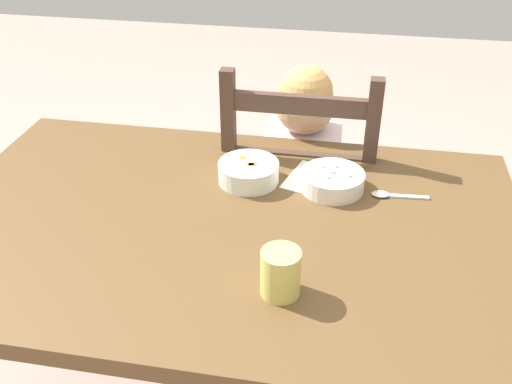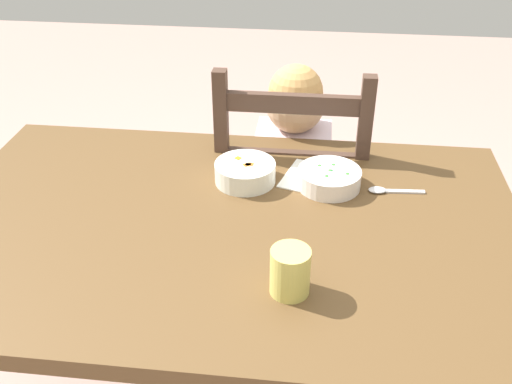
{
  "view_description": "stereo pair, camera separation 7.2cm",
  "coord_description": "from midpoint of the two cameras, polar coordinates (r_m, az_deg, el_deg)",
  "views": [
    {
      "loc": [
        0.26,
        -1.05,
        1.53
      ],
      "look_at": [
        0.06,
        0.05,
        0.82
      ],
      "focal_mm": 41.06,
      "sensor_mm": 36.0,
      "label": 1
    },
    {
      "loc": [
        0.19,
        -1.06,
        1.53
      ],
      "look_at": [
        0.06,
        0.05,
        0.82
      ],
      "focal_mm": 41.06,
      "sensor_mm": 36.0,
      "label": 2
    }
  ],
  "objects": [
    {
      "name": "paper_napkin",
      "position": [
        1.48,
        4.7,
        1.25
      ],
      "size": [
        0.2,
        0.19,
        0.0
      ],
      "primitive_type": "cube",
      "rotation": [
        0.0,
        0.0,
        -0.28
      ],
      "color": "white",
      "rests_on": "dining_table"
    },
    {
      "name": "spoon",
      "position": [
        1.45,
        11.13,
        0.13
      ],
      "size": [
        0.14,
        0.03,
        0.01
      ],
      "color": "silver",
      "rests_on": "dining_table"
    },
    {
      "name": "bowl_of_peas",
      "position": [
        1.44,
        5.72,
        1.36
      ],
      "size": [
        0.16,
        0.16,
        0.05
      ],
      "color": "white",
      "rests_on": "dining_table"
    },
    {
      "name": "dining_table",
      "position": [
        1.39,
        -4.34,
        -6.7
      ],
      "size": [
        1.34,
        0.86,
        0.77
      ],
      "color": "brown",
      "rests_on": "ground"
    },
    {
      "name": "child_figure",
      "position": [
        1.77,
        2.38,
        1.94
      ],
      "size": [
        0.32,
        0.31,
        0.96
      ],
      "color": "silver",
      "rests_on": "ground"
    },
    {
      "name": "bowl_of_carrots",
      "position": [
        1.45,
        -2.49,
        1.96
      ],
      "size": [
        0.15,
        0.15,
        0.05
      ],
      "color": "white",
      "rests_on": "dining_table"
    },
    {
      "name": "drinking_cup",
      "position": [
        1.11,
        1.45,
        -7.79
      ],
      "size": [
        0.08,
        0.08,
        0.1
      ],
      "primitive_type": "cylinder",
      "color": "#DAD065",
      "rests_on": "dining_table"
    },
    {
      "name": "dining_chair",
      "position": [
        1.87,
        2.28,
        -2.38
      ],
      "size": [
        0.42,
        0.42,
        1.0
      ],
      "color": "#493328",
      "rests_on": "ground"
    }
  ]
}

